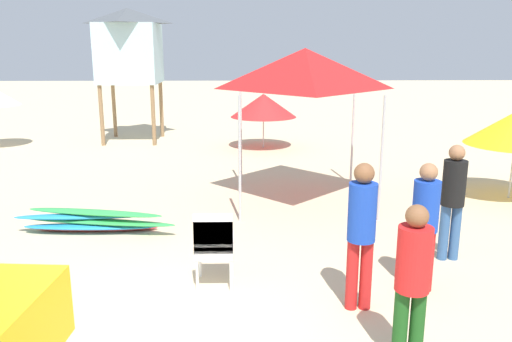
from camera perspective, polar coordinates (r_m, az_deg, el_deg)
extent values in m
cube|color=white|center=(6.67, -4.58, -8.90)|extent=(0.48, 0.48, 0.04)
cube|color=white|center=(6.39, -4.72, -8.00)|extent=(0.48, 0.04, 0.40)
cube|color=white|center=(6.64, -4.59, -8.18)|extent=(0.48, 0.48, 0.04)
cube|color=white|center=(6.36, -4.74, -7.25)|extent=(0.48, 0.04, 0.40)
cube|color=white|center=(6.61, -4.61, -7.46)|extent=(0.48, 0.48, 0.04)
cube|color=white|center=(6.33, -4.76, -6.49)|extent=(0.48, 0.04, 0.40)
cylinder|color=white|center=(6.95, -2.69, -9.98)|extent=(0.04, 0.04, 0.42)
cylinder|color=white|center=(6.97, -6.19, -9.97)|extent=(0.04, 0.04, 0.42)
cylinder|color=white|center=(6.57, -2.78, -11.46)|extent=(0.04, 0.04, 0.42)
cylinder|color=white|center=(6.59, -6.50, -11.44)|extent=(0.04, 0.04, 0.42)
ellipsoid|color=red|center=(9.04, -17.11, -6.02)|extent=(2.01, 0.25, 0.08)
ellipsoid|color=#268CCC|center=(8.90, -17.79, -5.85)|extent=(2.18, 0.32, 0.08)
ellipsoid|color=green|center=(8.84, -16.94, -5.36)|extent=(2.59, 0.67, 0.08)
ellipsoid|color=#268CCC|center=(8.93, -18.59, -4.75)|extent=(2.21, 0.33, 0.08)
ellipsoid|color=green|center=(8.80, -17.39, -4.39)|extent=(2.31, 0.67, 0.08)
cylinder|color=#33598C|center=(7.88, 20.02, -6.37)|extent=(0.14, 0.14, 0.81)
cylinder|color=#33598C|center=(7.94, 21.10, -6.32)|extent=(0.14, 0.14, 0.81)
cylinder|color=black|center=(7.70, 21.01, -1.25)|extent=(0.32, 0.32, 0.64)
sphere|color=#9E6B47|center=(7.61, 21.29, 1.89)|extent=(0.22, 0.22, 0.22)
cylinder|color=red|center=(6.80, 17.14, -9.42)|extent=(0.14, 0.14, 0.79)
cylinder|color=red|center=(6.86, 18.42, -9.35)|extent=(0.14, 0.14, 0.79)
cylinder|color=#193FB2|center=(6.59, 18.23, -3.67)|extent=(0.32, 0.32, 0.63)
sphere|color=#9E6B47|center=(6.48, 18.51, -0.11)|extent=(0.22, 0.22, 0.22)
cylinder|color=#194C19|center=(5.31, 15.61, -16.30)|extent=(0.14, 0.14, 0.78)
cylinder|color=#194C19|center=(5.36, 17.31, -16.14)|extent=(0.14, 0.14, 0.78)
cylinder|color=red|center=(5.03, 17.01, -9.27)|extent=(0.32, 0.32, 0.62)
sphere|color=brown|center=(4.88, 17.35, -4.77)|extent=(0.21, 0.21, 0.21)
cylinder|color=red|center=(6.18, 10.55, -11.17)|extent=(0.14, 0.14, 0.85)
cylinder|color=red|center=(6.22, 12.03, -11.10)|extent=(0.14, 0.14, 0.85)
cylinder|color=#193FB2|center=(5.92, 11.64, -4.46)|extent=(0.32, 0.32, 0.67)
sphere|color=brown|center=(5.80, 11.85, -0.24)|extent=(0.23, 0.23, 0.23)
cylinder|color=#B2B2B7|center=(8.81, -1.80, 1.24)|extent=(0.05, 0.05, 2.19)
cylinder|color=#B2B2B7|center=(9.11, 13.68, 1.28)|extent=(0.05, 0.05, 2.19)
cylinder|color=#B2B2B7|center=(11.19, -1.69, 3.95)|extent=(0.05, 0.05, 2.19)
cylinder|color=#B2B2B7|center=(11.44, 10.62, 3.93)|extent=(0.05, 0.05, 2.19)
pyramid|color=red|center=(9.89, 5.40, 11.18)|extent=(2.43, 2.43, 0.75)
cylinder|color=olive|center=(16.38, -16.67, 5.88)|extent=(0.12, 0.12, 1.83)
cylinder|color=olive|center=(16.04, -11.26, 6.03)|extent=(0.12, 0.12, 1.83)
cylinder|color=olive|center=(17.88, -15.37, 6.58)|extent=(0.12, 0.12, 1.83)
cylinder|color=olive|center=(17.56, -10.40, 6.73)|extent=(0.12, 0.12, 1.83)
cube|color=silver|center=(16.82, -13.78, 12.47)|extent=(1.80, 1.80, 1.80)
pyramid|color=#4C5156|center=(16.84, -14.00, 16.30)|extent=(1.98, 1.98, 0.45)
cylinder|color=beige|center=(15.33, 0.83, 5.53)|extent=(0.04, 0.04, 1.61)
cone|color=red|center=(15.27, 0.83, 7.25)|extent=(1.94, 1.94, 0.68)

